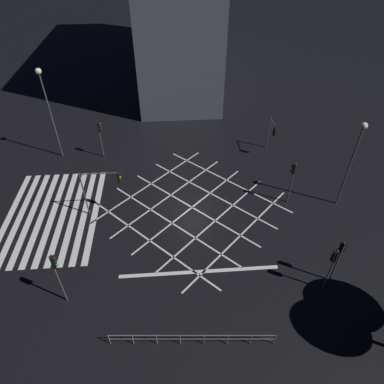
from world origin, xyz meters
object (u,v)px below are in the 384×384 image
object	(u,v)px
traffic_light_sw_cross	(100,132)
street_lamp_far	(219,64)
traffic_light_median_south	(102,183)
traffic_light_se_cross	(56,270)
traffic_light_nw_main	(272,131)
traffic_light_ne_cross	(332,262)
street_lamp_west	(45,95)
traffic_light_ne_main	(340,253)
traffic_light_median_north	(292,175)
street_lamp_east	(356,148)

from	to	relation	value
traffic_light_sw_cross	street_lamp_far	distance (m)	16.28
traffic_light_median_south	traffic_light_se_cross	xyz separation A→B (m)	(8.39, -1.75, -0.04)
traffic_light_sw_cross	street_lamp_far	world-z (taller)	street_lamp_far
traffic_light_nw_main	traffic_light_se_cross	xyz separation A→B (m)	(16.47, -17.81, 0.51)
traffic_light_ne_cross	traffic_light_se_cross	bearing A→B (deg)	-1.45
traffic_light_median_south	street_lamp_west	xyz separation A→B (m)	(-9.30, -5.84, 3.52)
traffic_light_median_south	street_lamp_west	distance (m)	11.53
traffic_light_sw_cross	street_lamp_west	bearing A→B (deg)	173.87
street_lamp_far	traffic_light_ne_main	bearing A→B (deg)	10.12
traffic_light_sw_cross	traffic_light_se_cross	bearing A→B (deg)	-91.23
street_lamp_west	street_lamp_far	distance (m)	19.56
traffic_light_se_cross	traffic_light_median_north	size ratio (longest dim) A/B	1.08
traffic_light_se_cross	traffic_light_ne_main	distance (m)	18.10
traffic_light_nw_main	street_lamp_west	world-z (taller)	street_lamp_west
traffic_light_median_south	traffic_light_median_north	world-z (taller)	traffic_light_median_south
traffic_light_median_south	street_lamp_far	size ratio (longest dim) A/B	0.53
traffic_light_sw_cross	street_lamp_east	size ratio (longest dim) A/B	0.51
traffic_light_median_north	street_lamp_east	world-z (taller)	street_lamp_east
traffic_light_median_south	street_lamp_west	bearing A→B (deg)	122.13
traffic_light_se_cross	traffic_light_nw_main	bearing A→B (deg)	42.77
traffic_light_se_cross	street_lamp_east	distance (m)	23.41
traffic_light_median_north	street_lamp_west	world-z (taller)	street_lamp_west
traffic_light_median_south	traffic_light_median_north	xyz separation A→B (m)	(-0.23, 15.65, -0.28)
traffic_light_nw_main	street_lamp_east	xyz separation A→B (m)	(8.36, 4.00, 3.10)
traffic_light_nw_main	traffic_light_median_south	size ratio (longest dim) A/B	0.84
traffic_light_sw_cross	traffic_light_ne_main	distance (m)	24.48
traffic_light_se_cross	street_lamp_east	size ratio (longest dim) A/B	0.56
traffic_light_se_cross	traffic_light_ne_cross	distance (m)	17.25
traffic_light_median_north	street_lamp_east	distance (m)	5.25
traffic_light_sw_cross	traffic_light_median_south	bearing A→B (deg)	-81.08
traffic_light_sw_cross	traffic_light_median_north	size ratio (longest dim) A/B	0.97
traffic_light_nw_main	traffic_light_se_cross	world-z (taller)	traffic_light_se_cross
traffic_light_se_cross	street_lamp_far	world-z (taller)	street_lamp_far
traffic_light_nw_main	traffic_light_median_south	xyz separation A→B (m)	(8.08, -16.05, 0.56)
traffic_light_sw_cross	traffic_light_median_north	distance (m)	19.08
traffic_light_median_south	street_lamp_east	xyz separation A→B (m)	(0.28, 20.05, 2.54)
traffic_light_ne_cross	street_lamp_east	xyz separation A→B (m)	(-8.55, 4.56, 2.95)
street_lamp_east	traffic_light_nw_main	bearing A→B (deg)	-154.42
traffic_light_nw_main	traffic_light_ne_cross	world-z (taller)	traffic_light_ne_cross
traffic_light_median_north	traffic_light_ne_cross	distance (m)	9.06
traffic_light_sw_cross	street_lamp_west	world-z (taller)	street_lamp_west
traffic_light_nw_main	street_lamp_east	distance (m)	9.77
traffic_light_sw_cross	traffic_light_ne_main	xyz separation A→B (m)	(16.89, 17.72, -0.12)
traffic_light_ne_cross	street_lamp_far	distance (m)	27.25
traffic_light_nw_main	street_lamp_far	world-z (taller)	street_lamp_far
traffic_light_sw_cross	traffic_light_ne_cross	size ratio (longest dim) A/B	1.02
traffic_light_median_south	street_lamp_far	distance (m)	21.62
traffic_light_median_north	traffic_light_ne_main	bearing A→B (deg)	94.74
street_lamp_east	street_lamp_west	distance (m)	27.62
traffic_light_nw_main	traffic_light_median_north	distance (m)	7.86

